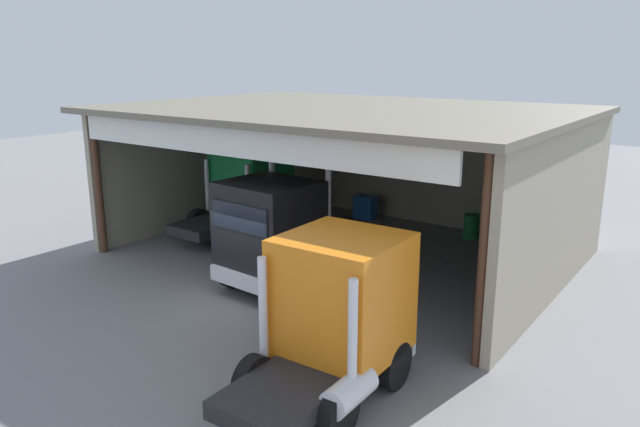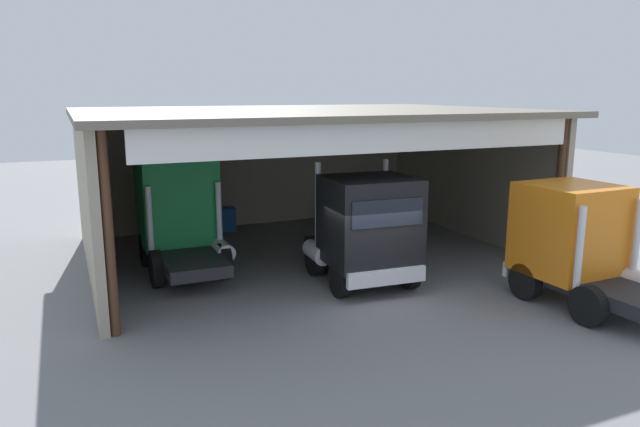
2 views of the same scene
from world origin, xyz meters
name	(u,v)px [view 1 (image 1 of 2)]	position (x,y,z in m)	size (l,w,h in m)	color
ground_plane	(245,297)	(0.00, 0.00, 0.00)	(80.00, 80.00, 0.00)	slate
workshop_shed	(361,148)	(0.00, 6.15, 3.61)	(14.93, 11.28, 5.13)	#9E937F
truck_green_right_bay	(247,185)	(-4.41, 4.98, 1.93)	(2.53, 5.00, 3.69)	#197F3D
truck_black_center_bay	(275,232)	(0.29, 1.05, 1.76)	(2.74, 4.63, 3.66)	black
truck_orange_center_right_bay	(337,312)	(4.91, -2.53, 1.72)	(2.55, 4.53, 3.26)	orange
oil_drum	(471,227)	(3.00, 9.37, 0.47)	(0.58, 0.58, 0.94)	#197233
tool_cart	(366,207)	(-1.81, 9.52, 0.50)	(0.90, 0.60, 1.00)	#1E59A5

